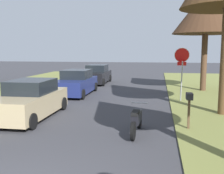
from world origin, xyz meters
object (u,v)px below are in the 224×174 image
at_px(street_tree_right_mid_b, 206,12).
at_px(parked_sedan_navy, 76,83).
at_px(parked_motorcycle, 137,120).
at_px(stop_sign_far, 182,63).
at_px(parked_sedan_black, 97,75).
at_px(parked_sedan_tan, 30,100).
at_px(curbside_mailbox, 189,101).

xyz_separation_m(street_tree_right_mid_b, parked_sedan_navy, (-8.23, -2.88, -4.63)).
bearing_deg(parked_sedan_navy, parked_motorcycle, -59.66).
height_order(stop_sign_far, parked_sedan_black, stop_sign_far).
height_order(parked_sedan_black, parked_motorcycle, parked_sedan_black).
xyz_separation_m(parked_sedan_tan, parked_motorcycle, (4.60, -1.54, -0.24)).
xyz_separation_m(parked_sedan_navy, parked_motorcycle, (4.49, -7.66, -0.24)).
distance_m(street_tree_right_mid_b, parked_sedan_tan, 13.12).
bearing_deg(curbside_mailbox, parked_sedan_black, 116.09).
relative_size(parked_sedan_tan, curbside_mailbox, 3.48).
distance_m(stop_sign_far, parked_sedan_navy, 6.71).
bearing_deg(curbside_mailbox, parked_motorcycle, -155.91).
bearing_deg(stop_sign_far, curbside_mailbox, -91.43).
bearing_deg(street_tree_right_mid_b, parked_sedan_navy, -160.71).
bearing_deg(parked_sedan_tan, stop_sign_far, 35.79).
relative_size(stop_sign_far, parked_sedan_navy, 0.66).
relative_size(parked_sedan_black, curbside_mailbox, 3.48).
xyz_separation_m(parked_sedan_navy, curbside_mailbox, (6.27, -6.87, 0.33)).
bearing_deg(stop_sign_far, parked_sedan_tan, -144.21).
distance_m(street_tree_right_mid_b, parked_sedan_black, 9.97).
relative_size(stop_sign_far, curbside_mailbox, 2.29).
bearing_deg(parked_sedan_navy, parked_sedan_black, 90.29).
distance_m(stop_sign_far, parked_sedan_black, 9.92).
distance_m(parked_motorcycle, curbside_mailbox, 2.04).
distance_m(parked_sedan_navy, curbside_mailbox, 9.30).
xyz_separation_m(stop_sign_far, curbside_mailbox, (-0.14, -5.45, -1.09)).
bearing_deg(parked_sedan_tan, street_tree_right_mid_b, 47.18).
height_order(parked_sedan_tan, parked_motorcycle, parked_sedan_tan).
bearing_deg(street_tree_right_mid_b, parked_motorcycle, -109.53).
xyz_separation_m(street_tree_right_mid_b, curbside_mailbox, (-1.96, -9.74, -4.29)).
bearing_deg(parked_sedan_navy, curbside_mailbox, -47.60).
bearing_deg(parked_sedan_navy, stop_sign_far, -12.50).
distance_m(parked_sedan_black, curbside_mailbox, 14.33).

